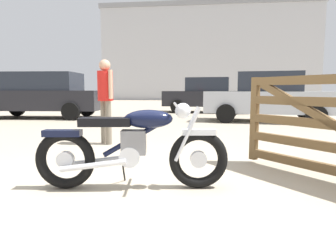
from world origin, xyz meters
TOP-DOWN VIEW (x-y plane):
  - ground_plane at (0.00, 0.00)m, footprint 80.00×80.00m
  - vintage_motorcycle at (0.02, -0.10)m, footprint 2.08×0.62m
  - bystander at (-1.10, 2.50)m, footprint 0.37×0.33m
  - white_estate_far at (-5.43, 7.75)m, footprint 4.77×2.12m
  - silver_sedan_mid at (3.12, 7.21)m, footprint 4.44×2.47m
  - dark_sedan_left at (1.21, 11.37)m, footprint 4.37×2.30m
  - industrial_building at (1.92, 34.47)m, footprint 23.94×11.31m

SIDE VIEW (x-z plane):
  - ground_plane at x=0.00m, z-range 0.00..0.00m
  - vintage_motorcycle at x=0.02m, z-range -0.02..0.92m
  - silver_sedan_mid at x=3.12m, z-range 0.00..1.67m
  - dark_sedan_left at x=1.21m, z-range 0.00..1.67m
  - white_estate_far at x=-5.43m, z-range 0.07..1.81m
  - bystander at x=-1.10m, z-range 0.19..1.85m
  - industrial_building at x=1.92m, z-range -4.38..14.95m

